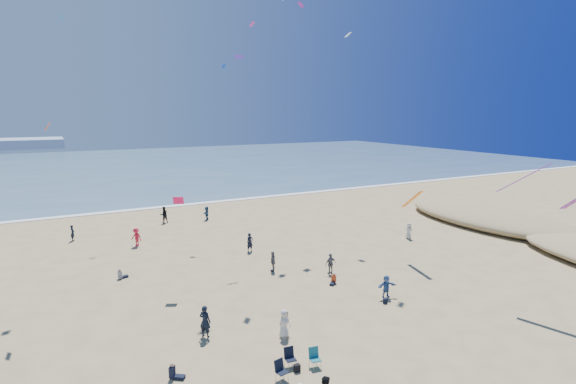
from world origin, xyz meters
TOP-DOWN VIEW (x-y plane):
  - ocean at (0.00, 95.00)m, footprint 220.00×100.00m
  - surf_line at (0.00, 45.00)m, footprint 220.00×1.20m
  - standing_flyers at (2.80, 18.33)m, footprint 30.80×38.28m
  - seated_group at (1.34, 4.88)m, footprint 15.09×28.14m
  - chair_cluster at (-0.54, 2.42)m, footprint 2.70×1.49m
  - black_backpack at (-0.50, 2.40)m, footprint 0.30×0.22m
  - navy_bag at (8.74, 6.62)m, footprint 0.28×0.18m
  - kites_aloft at (9.35, 12.75)m, footprint 33.18×45.85m

SIDE VIEW (x-z plane):
  - ocean at x=0.00m, z-range 0.00..0.06m
  - surf_line at x=0.00m, z-range 0.00..0.08m
  - navy_bag at x=8.74m, z-range 0.00..0.34m
  - black_backpack at x=-0.50m, z-range 0.00..0.38m
  - seated_group at x=1.34m, z-range 0.00..0.84m
  - chair_cluster at x=-0.54m, z-range 0.00..1.00m
  - standing_flyers at x=2.80m, z-range -0.10..1.83m
  - kites_aloft at x=9.35m, z-range -1.35..29.46m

